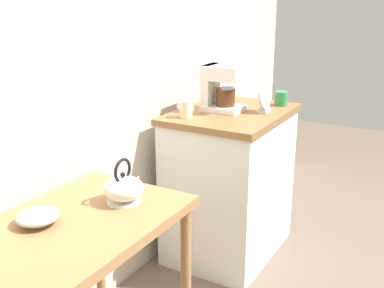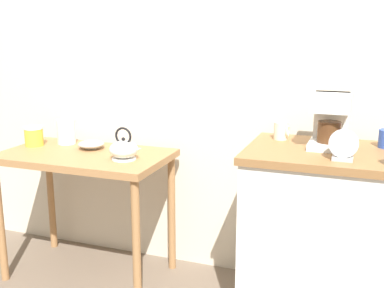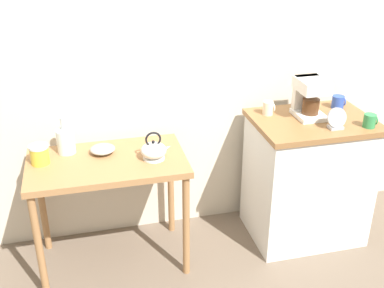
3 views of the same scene
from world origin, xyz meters
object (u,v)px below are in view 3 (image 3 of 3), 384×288
object	(u,v)px
bowl_stoneware	(103,149)
mug_small_cream	(268,108)
glass_carafe_vase	(66,140)
coffee_maker	(309,96)
teakettle	(154,150)
table_clock	(337,120)
mug_tall_green	(370,121)
mug_blue	(338,102)
canister_enamel	(40,154)

from	to	relation	value
bowl_stoneware	mug_small_cream	xyz separation A→B (m)	(1.11, 0.05, 0.15)
glass_carafe_vase	coffee_maker	xyz separation A→B (m)	(1.57, -0.10, 0.19)
teakettle	table_clock	world-z (taller)	table_clock
coffee_maker	mug_small_cream	size ratio (longest dim) A/B	2.86
teakettle	mug_tall_green	size ratio (longest dim) A/B	2.23
bowl_stoneware	mug_small_cream	world-z (taller)	mug_small_cream
mug_tall_green	mug_blue	distance (m)	0.34
coffee_maker	table_clock	bearing A→B (deg)	-71.87
teakettle	glass_carafe_vase	distance (m)	0.56
table_clock	mug_blue	bearing A→B (deg)	59.00
teakettle	coffee_maker	world-z (taller)	coffee_maker
mug_blue	teakettle	bearing A→B (deg)	-171.68
mug_blue	mug_small_cream	size ratio (longest dim) A/B	0.98
mug_tall_green	mug_small_cream	bearing A→B (deg)	147.36
bowl_stoneware	table_clock	size ratio (longest dim) A/B	1.13
bowl_stoneware	glass_carafe_vase	xyz separation A→B (m)	(-0.22, 0.07, 0.06)
mug_blue	canister_enamel	bearing A→B (deg)	-177.37
mug_tall_green	teakettle	bearing A→B (deg)	173.70
mug_tall_green	table_clock	distance (m)	0.22
canister_enamel	mug_small_cream	size ratio (longest dim) A/B	1.30
mug_small_cream	table_clock	world-z (taller)	table_clock
teakettle	glass_carafe_vase	world-z (taller)	glass_carafe_vase
bowl_stoneware	mug_blue	size ratio (longest dim) A/B	1.73
glass_carafe_vase	canister_enamel	xyz separation A→B (m)	(-0.16, -0.11, -0.02)
mug_tall_green	mug_blue	bearing A→B (deg)	94.80
mug_tall_green	table_clock	size ratio (longest dim) A/B	0.63
mug_blue	table_clock	xyz separation A→B (m)	(-0.19, -0.31, 0.02)
mug_tall_green	mug_small_cream	size ratio (longest dim) A/B	0.94
mug_tall_green	mug_small_cream	world-z (taller)	mug_small_cream
coffee_maker	table_clock	size ratio (longest dim) A/B	1.91
canister_enamel	coffee_maker	xyz separation A→B (m)	(1.72, 0.01, 0.21)
canister_enamel	mug_tall_green	bearing A→B (deg)	-7.08
coffee_maker	canister_enamel	bearing A→B (deg)	-179.62
teakettle	glass_carafe_vase	xyz separation A→B (m)	(-0.51, 0.21, 0.03)
mug_blue	glass_carafe_vase	bearing A→B (deg)	179.36
mug_blue	table_clock	size ratio (longest dim) A/B	0.66
glass_carafe_vase	canister_enamel	bearing A→B (deg)	-144.22
bowl_stoneware	mug_tall_green	size ratio (longest dim) A/B	1.81
teakettle	mug_blue	size ratio (longest dim) A/B	2.13
coffee_maker	mug_tall_green	xyz separation A→B (m)	(0.29, -0.26, -0.10)
glass_carafe_vase	mug_small_cream	world-z (taller)	glass_carafe_vase
glass_carafe_vase	table_clock	bearing A→B (deg)	-11.53
mug_small_cream	coffee_maker	bearing A→B (deg)	-18.92
coffee_maker	mug_tall_green	distance (m)	0.41
bowl_stoneware	teakettle	xyz separation A→B (m)	(0.30, -0.15, 0.03)
canister_enamel	table_clock	bearing A→B (deg)	-7.08
mug_small_cream	table_clock	size ratio (longest dim) A/B	0.67
coffee_maker	mug_blue	size ratio (longest dim) A/B	2.92
table_clock	canister_enamel	bearing A→B (deg)	172.92
bowl_stoneware	mug_tall_green	distance (m)	1.68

